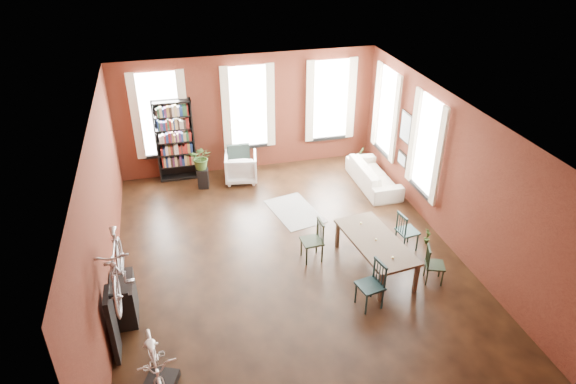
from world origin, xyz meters
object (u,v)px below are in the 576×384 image
object	(u,v)px
dining_chair_b	(312,241)
bike_trainer	(161,382)
dining_table	(374,254)
dining_chair_a	(370,286)
cream_sofa	(374,172)
dining_chair_d	(407,231)
bookshelf	(175,141)
console_table	(124,299)
plant_stand	(203,178)
white_armchair	(241,166)
dining_chair_c	(435,265)
bicycle_floor	(152,345)

from	to	relation	value
dining_chair_b	bike_trainer	xyz separation A→B (m)	(-3.20, -2.54, -0.39)
dining_table	dining_chair_a	bearing A→B (deg)	-123.85
cream_sofa	dining_chair_d	bearing A→B (deg)	171.87
bookshelf	console_table	bearing A→B (deg)	-103.83
plant_stand	cream_sofa	bearing A→B (deg)	-13.01
dining_chair_d	bike_trainer	size ratio (longest dim) A/B	1.88
console_table	plant_stand	world-z (taller)	console_table
dining_chair_a	white_armchair	world-z (taller)	dining_chair_a
dining_chair_c	bicycle_floor	xyz separation A→B (m)	(-5.35, -1.29, 0.52)
dining_chair_a	console_table	world-z (taller)	dining_chair_a
dining_chair_b	bookshelf	xyz separation A→B (m)	(-2.46, 4.37, 0.64)
dining_chair_c	bookshelf	size ratio (longest dim) A/B	0.36
dining_chair_d	cream_sofa	size ratio (longest dim) A/B	0.42
dining_chair_b	dining_chair_c	world-z (taller)	dining_chair_b
dining_chair_d	bike_trainer	bearing A→B (deg)	106.87
bookshelf	bike_trainer	xyz separation A→B (m)	(-0.74, -6.91, -1.03)
dining_chair_d	dining_chair_c	bearing A→B (deg)	174.18
bookshelf	plant_stand	distance (m)	1.24
bookshelf	plant_stand	size ratio (longest dim) A/B	4.14
dining_chair_a	dining_chair_b	distance (m)	1.75
dining_chair_d	bike_trainer	distance (m)	5.82
white_armchair	bicycle_floor	distance (m)	6.84
console_table	dining_chair_a	bearing A→B (deg)	-10.47
dining_chair_c	console_table	bearing A→B (deg)	105.53
dining_chair_d	bookshelf	world-z (taller)	bookshelf
dining_table	white_armchair	bearing A→B (deg)	107.38
dining_chair_a	console_table	size ratio (longest dim) A/B	1.18
dining_table	bike_trainer	distance (m)	4.77
plant_stand	bicycle_floor	size ratio (longest dim) A/B	0.34
dining_table	dining_chair_b	xyz separation A→B (m)	(-1.15, 0.60, 0.11)
dining_table	cream_sofa	world-z (taller)	cream_sofa
bookshelf	bike_trainer	size ratio (longest dim) A/B	4.69
console_table	white_armchair	bearing A→B (deg)	58.04
dining_chair_a	bike_trainer	bearing A→B (deg)	-87.98
white_armchair	plant_stand	size ratio (longest dim) A/B	1.60
dining_chair_a	cream_sofa	bearing A→B (deg)	145.19
bookshelf	white_armchair	bearing A→B (deg)	-18.65
white_armchair	plant_stand	bearing A→B (deg)	17.95
dining_chair_a	dining_chair_d	xyz separation A→B (m)	(1.47, 1.50, -0.03)
console_table	bicycle_floor	distance (m)	1.89
dining_table	cream_sofa	distance (m)	3.53
dining_chair_a	white_armchair	size ratio (longest dim) A/B	1.11
bike_trainer	bicycle_floor	world-z (taller)	bicycle_floor
dining_chair_c	console_table	size ratio (longest dim) A/B	0.98
cream_sofa	bookshelf	bearing A→B (deg)	71.05
white_armchair	bicycle_floor	size ratio (longest dim) A/B	0.55
white_armchair	bicycle_floor	world-z (taller)	bicycle_floor
cream_sofa	bicycle_floor	xyz separation A→B (m)	(-5.71, -5.24, 0.51)
dining_chair_b	white_armchair	world-z (taller)	dining_chair_b
dining_chair_d	console_table	distance (m)	5.87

